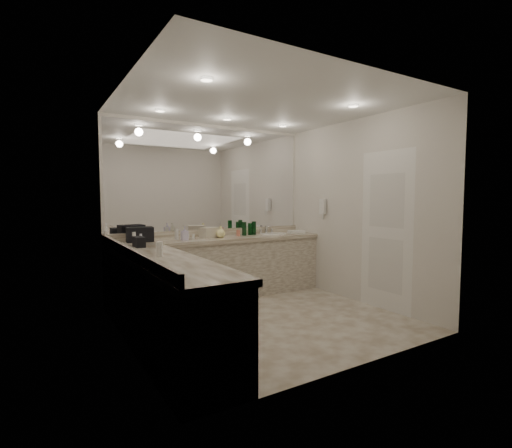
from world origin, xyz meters
TOP-DOWN VIEW (x-y plane):
  - floor at (0.00, 0.00)m, footprint 3.20×3.20m
  - ceiling at (0.00, 0.00)m, footprint 3.20×3.20m
  - wall_back at (0.00, 1.50)m, footprint 3.20×0.02m
  - wall_left at (-1.60, 0.00)m, footprint 0.02×3.00m
  - wall_right at (1.60, 0.00)m, footprint 0.02×3.00m
  - vanity_back_base at (0.00, 1.20)m, footprint 3.20×0.60m
  - vanity_back_top at (0.00, 1.19)m, footprint 3.20×0.64m
  - vanity_left_base at (-1.30, -0.30)m, footprint 0.60×2.40m
  - vanity_left_top at (-1.29, -0.30)m, footprint 0.64×2.42m
  - backsplash_back at (0.00, 1.48)m, footprint 3.20×0.04m
  - backsplash_left at (-1.58, 0.00)m, footprint 0.04×3.00m
  - mirror_back at (0.00, 1.49)m, footprint 3.12×0.01m
  - mirror_left at (-1.59, 0.00)m, footprint 0.01×2.92m
  - sink at (0.95, 1.20)m, footprint 0.44×0.44m
  - faucet at (0.95, 1.41)m, footprint 0.24×0.16m
  - wall_phone at (1.56, 0.70)m, footprint 0.06×0.10m
  - door at (1.59, -0.50)m, footprint 0.02×0.82m
  - black_toiletry_bag at (-1.16, 1.25)m, footprint 0.37×0.26m
  - black_bag_spill at (-1.30, 0.73)m, footprint 0.11×0.23m
  - cream_cosmetic_case at (-0.16, 1.25)m, footprint 0.30×0.24m
  - hand_towel at (1.38, 1.16)m, footprint 0.29×0.23m
  - lotion_left at (-1.30, -0.09)m, footprint 0.07×0.07m
  - soap_bottle_a at (-0.55, 1.26)m, footprint 0.10×0.10m
  - soap_bottle_b at (-0.59, 1.11)m, footprint 0.09×0.09m
  - soap_bottle_c at (-0.01, 1.16)m, footprint 0.18×0.18m
  - green_bottle_0 at (0.62, 1.26)m, footprint 0.07×0.07m
  - green_bottle_1 at (0.44, 1.25)m, footprint 0.07×0.07m
  - green_bottle_2 at (0.57, 1.29)m, footprint 0.07×0.07m
  - amenity_bottle_0 at (-0.43, 1.18)m, footprint 0.04×0.04m
  - amenity_bottle_1 at (-1.26, 1.17)m, footprint 0.06×0.06m
  - amenity_bottle_2 at (-1.30, 1.21)m, footprint 0.05×0.05m
  - amenity_bottle_3 at (-0.46, 1.35)m, footprint 0.05×0.05m
  - amenity_bottle_4 at (-1.24, 1.28)m, footprint 0.06×0.06m
  - amenity_bottle_5 at (-0.65, 1.27)m, footprint 0.06×0.06m
  - amenity_bottle_6 at (-1.17, 1.15)m, footprint 0.04×0.04m
  - amenity_bottle_7 at (0.31, 1.21)m, footprint 0.06×0.06m
  - amenity_bottle_8 at (-1.02, 1.20)m, footprint 0.06×0.06m

SIDE VIEW (x-z plane):
  - floor at x=0.00m, z-range 0.00..0.00m
  - vanity_back_base at x=0.00m, z-range 0.00..0.84m
  - vanity_left_base at x=-1.30m, z-range 0.00..0.84m
  - vanity_back_top at x=0.00m, z-range 0.84..0.90m
  - vanity_left_top at x=-1.29m, z-range 0.84..0.90m
  - sink at x=0.95m, z-range 0.88..0.91m
  - hand_towel at x=1.38m, z-range 0.90..0.94m
  - amenity_bottle_4 at x=-1.24m, z-range 0.90..0.96m
  - amenity_bottle_3 at x=-0.46m, z-range 0.90..0.97m
  - amenity_bottle_0 at x=-0.43m, z-range 0.90..0.97m
  - amenity_bottle_7 at x=0.31m, z-range 0.90..0.99m
  - backsplash_back at x=0.00m, z-range 0.90..1.00m
  - backsplash_left at x=-1.58m, z-range 0.90..1.00m
  - amenity_bottle_6 at x=-1.17m, z-range 0.90..1.02m
  - amenity_bottle_2 at x=-1.30m, z-range 0.90..1.02m
  - black_bag_spill at x=-1.30m, z-range 0.90..1.03m
  - amenity_bottle_8 at x=-1.02m, z-range 0.90..1.03m
  - faucet at x=0.95m, z-range 0.90..1.04m
  - amenity_bottle_1 at x=-1.26m, z-range 0.90..1.05m
  - amenity_bottle_5 at x=-0.65m, z-range 0.90..1.05m
  - cream_cosmetic_case at x=-0.16m, z-range 0.90..1.05m
  - lotion_left at x=-1.30m, z-range 0.90..1.05m
  - soap_bottle_c at x=-0.01m, z-range 0.90..1.08m
  - green_bottle_2 at x=0.57m, z-range 0.90..1.09m
  - black_toiletry_bag at x=-1.16m, z-range 0.90..1.10m
  - soap_bottle_b at x=-0.59m, z-range 0.90..1.10m
  - soap_bottle_a at x=-0.55m, z-range 0.90..1.10m
  - green_bottle_1 at x=0.44m, z-range 0.90..1.11m
  - green_bottle_0 at x=0.62m, z-range 0.90..1.11m
  - door at x=1.59m, z-range 0.00..2.10m
  - wall_back at x=0.00m, z-range 0.00..2.60m
  - wall_left at x=-1.60m, z-range 0.00..2.60m
  - wall_right at x=1.60m, z-range 0.00..2.60m
  - wall_phone at x=1.56m, z-range 1.23..1.47m
  - mirror_back at x=0.00m, z-range 1.00..2.55m
  - mirror_left at x=-1.59m, z-range 1.00..2.55m
  - ceiling at x=0.00m, z-range 2.60..2.60m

